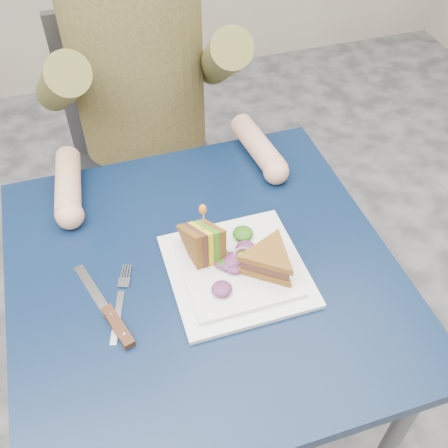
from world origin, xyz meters
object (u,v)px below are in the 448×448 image
object	(u,v)px
table	(204,293)
sandwich_upright	(204,243)
fork	(120,305)
knife	(113,319)
chair	(144,142)
diner	(136,46)
sandwich_flat	(269,260)
plate	(237,269)

from	to	relation	value
table	sandwich_upright	xyz separation A→B (m)	(0.01, 0.02, 0.13)
fork	knife	distance (m)	0.03
table	chair	xyz separation A→B (m)	(0.00, 0.69, -0.11)
diner	sandwich_flat	distance (m)	0.66
plate	sandwich_flat	xyz separation A→B (m)	(0.06, -0.03, 0.04)
chair	knife	distance (m)	0.80
sandwich_upright	chair	bearing A→B (deg)	90.73
plate	knife	world-z (taller)	plate
sandwich_flat	sandwich_upright	xyz separation A→B (m)	(-0.11, 0.07, 0.01)
diner	knife	world-z (taller)	diner
sandwich_flat	knife	size ratio (longest dim) A/B	0.80
knife	diner	bearing A→B (deg)	73.69
diner	sandwich_upright	bearing A→B (deg)	-89.12
sandwich_flat	plate	bearing A→B (deg)	155.56
sandwich_upright	sandwich_flat	bearing A→B (deg)	-33.28
table	diner	bearing A→B (deg)	90.00
diner	plate	bearing A→B (deg)	-84.31
sandwich_flat	fork	size ratio (longest dim) A/B	1.00
fork	table	bearing A→B (deg)	12.14
plate	fork	distance (m)	0.23
diner	knife	size ratio (longest dim) A/B	3.44
chair	sandwich_upright	world-z (taller)	chair
sandwich_flat	knife	xyz separation A→B (m)	(-0.30, -0.01, -0.04)
knife	sandwich_upright	bearing A→B (deg)	23.03
table	diner	distance (m)	0.63
chair	sandwich_upright	size ratio (longest dim) A/B	7.12
sandwich_flat	diner	bearing A→B (deg)	100.37
table	knife	distance (m)	0.22
plate	fork	world-z (taller)	plate
plate	knife	distance (m)	0.25
table	chair	bearing A→B (deg)	90.00
fork	knife	xyz separation A→B (m)	(-0.02, -0.03, 0.00)
chair	fork	distance (m)	0.77
sandwich_upright	knife	xyz separation A→B (m)	(-0.20, -0.08, -0.05)
chair	plate	distance (m)	0.75
plate	knife	bearing A→B (deg)	-171.16
chair	plate	size ratio (longest dim) A/B	3.58
diner	plate	xyz separation A→B (m)	(0.06, -0.60, -0.18)
table	sandwich_flat	distance (m)	0.18
table	fork	bearing A→B (deg)	-167.86
sandwich_upright	fork	distance (m)	0.19
diner	fork	world-z (taller)	diner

